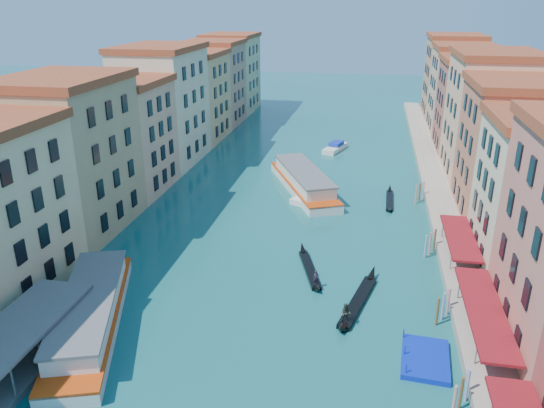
{
  "coord_description": "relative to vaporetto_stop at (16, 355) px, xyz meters",
  "views": [
    {
      "loc": [
        11.25,
        -19.26,
        28.65
      ],
      "look_at": [
        0.14,
        39.26,
        5.38
      ],
      "focal_mm": 35.0,
      "sensor_mm": 36.0,
      "label": 1
    }
  ],
  "objects": [
    {
      "name": "vaporetto_far",
      "position": [
        17.34,
        47.94,
        0.07
      ],
      "size": [
        14.02,
        22.72,
        3.36
      ],
      "rotation": [
        0.0,
        0.0,
        0.43
      ],
      "color": "silver",
      "rests_on": "ground"
    },
    {
      "name": "right_bank_palazzos",
      "position": [
        46.0,
        53.0,
        8.31
      ],
      "size": [
        12.8,
        128.4,
        21.0
      ],
      "color": "#9D3C35",
      "rests_on": "ground"
    },
    {
      "name": "blue_dock",
      "position": [
        33.09,
        7.32,
        -1.2
      ],
      "size": [
        4.3,
        6.09,
        0.48
      ],
      "rotation": [
        0.0,
        0.0,
        -0.07
      ],
      "color": "#0722B6",
      "rests_on": "ground"
    },
    {
      "name": "gondola_right",
      "position": [
        27.09,
        15.08,
        -0.93
      ],
      "size": [
        4.13,
        13.12,
        2.65
      ],
      "rotation": [
        0.0,
        0.0,
        -0.24
      ],
      "color": "black",
      "rests_on": "ground"
    },
    {
      "name": "gondola_far",
      "position": [
        30.76,
        45.16,
        -1.13
      ],
      "size": [
        1.18,
        10.73,
        1.52
      ],
      "rotation": [
        0.0,
        0.0,
        -0.02
      ],
      "color": "black",
      "rests_on": "ground"
    },
    {
      "name": "vaporetto_stop",
      "position": [
        0.0,
        0.0,
        0.0
      ],
      "size": [
        5.4,
        16.4,
        3.65
      ],
      "color": "#5E5E60",
      "rests_on": "ground"
    },
    {
      "name": "mooring_poles_right",
      "position": [
        35.1,
        16.8,
        -0.14
      ],
      "size": [
        1.44,
        54.24,
        3.2
      ],
      "color": "brown",
      "rests_on": "ground"
    },
    {
      "name": "vaporetto_near",
      "position": [
        2.87,
        6.88,
        0.03
      ],
      "size": [
        11.85,
        22.46,
        3.28
      ],
      "rotation": [
        0.0,
        0.0,
        0.33
      ],
      "color": "beige",
      "rests_on": "ground"
    },
    {
      "name": "left_bank_palazzos",
      "position": [
        -10.0,
        52.68,
        8.27
      ],
      "size": [
        12.8,
        128.4,
        21.0
      ],
      "color": "beige",
      "rests_on": "ground"
    },
    {
      "name": "gondola_fore",
      "position": [
        21.59,
        21.14,
        -1.06
      ],
      "size": [
        4.15,
        10.99,
        2.25
      ],
      "rotation": [
        0.0,
        0.0,
        0.3
      ],
      "color": "black",
      "rests_on": "ground"
    },
    {
      "name": "restaurant_awnings",
      "position": [
        38.19,
        11.0,
        1.55
      ],
      "size": [
        3.2,
        44.55,
        3.12
      ],
      "color": "maroon",
      "rests_on": "ground"
    },
    {
      "name": "motorboat_far",
      "position": [
        20.52,
        72.34,
        -0.8
      ],
      "size": [
        4.73,
        8.28,
        1.64
      ],
      "rotation": [
        0.0,
        0.0,
        -0.3
      ],
      "color": "silver",
      "rests_on": "ground"
    },
    {
      "name": "motorboat_mid",
      "position": [
        18.78,
        44.06,
        -0.86
      ],
      "size": [
        5.26,
        7.47,
        1.5
      ],
      "rotation": [
        0.0,
        0.0,
        -0.46
      ],
      "color": "silver",
      "rests_on": "ground"
    },
    {
      "name": "quay",
      "position": [
        38.0,
        53.0,
        -0.94
      ],
      "size": [
        4.0,
        140.0,
        1.0
      ],
      "primitive_type": "cube",
      "color": "gray",
      "rests_on": "ground"
    }
  ]
}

